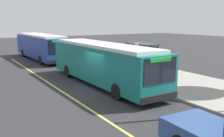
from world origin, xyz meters
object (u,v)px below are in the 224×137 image
object	(u,v)px
waiting_bench	(141,66)
route_sign_post	(136,55)
transit_bus_second	(41,46)
pedestrian_commuter	(148,69)
transit_bus_main	(103,62)

from	to	relation	value
waiting_bench	route_sign_post	world-z (taller)	route_sign_post
transit_bus_second	pedestrian_commuter	world-z (taller)	transit_bus_second
transit_bus_second	waiting_bench	size ratio (longest dim) A/B	7.34
transit_bus_main	waiting_bench	size ratio (longest dim) A/B	7.62
waiting_bench	transit_bus_second	bearing A→B (deg)	-157.99
waiting_bench	pedestrian_commuter	bearing A→B (deg)	-29.84
transit_bus_second	waiting_bench	world-z (taller)	transit_bus_second
transit_bus_second	route_sign_post	size ratio (longest dim) A/B	4.19
transit_bus_main	waiting_bench	distance (m)	5.24
route_sign_post	transit_bus_main	bearing A→B (deg)	-93.09
transit_bus_second	route_sign_post	xyz separation A→B (m)	(14.58, 3.11, 0.34)
waiting_bench	pedestrian_commuter	size ratio (longest dim) A/B	0.95
transit_bus_main	transit_bus_second	xyz separation A→B (m)	(-14.43, -0.29, -0.00)
transit_bus_second	pedestrian_commuter	xyz separation A→B (m)	(15.91, 3.18, -0.50)
waiting_bench	route_sign_post	distance (m)	3.10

